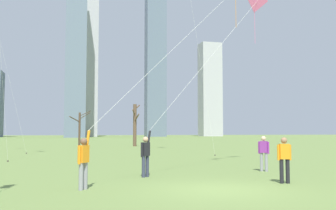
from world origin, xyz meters
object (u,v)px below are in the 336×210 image
Objects in this scene: kite_flyer_midfield_left_orange at (124,115)px; bare_tree_left_of_center at (135,124)px; bare_tree_center at (79,128)px; bystander_watching_nearby at (264,152)px; kite_flyer_foreground_left_pink at (178,109)px; bystander_strolling_midfield at (284,158)px.

kite_flyer_midfield_left_orange reaches higher than bare_tree_left_of_center.
bare_tree_center is 0.83× the size of bare_tree_left_of_center.
bystander_watching_nearby is (6.89, 2.59, -1.50)m from kite_flyer_midfield_left_orange.
kite_flyer_foreground_left_pink reaches higher than bare_tree_center.
bare_tree_left_of_center reaches higher than bare_tree_center.
bystander_watching_nearby is 0.30× the size of bare_tree_left_of_center.
kite_flyer_midfield_left_orange is 2.22× the size of bare_tree_center.
bare_tree_center is (-0.23, 35.10, -0.07)m from kite_flyer_midfield_left_orange.
kite_flyer_midfield_left_orange is 6.11× the size of bystander_strolling_midfield.
kite_flyer_midfield_left_orange is 35.10m from bare_tree_center.
bare_tree_center is at bearing 90.38° from kite_flyer_midfield_left_orange.
kite_flyer_foreground_left_pink is 5.21m from bystander_strolling_midfield.
bystander_strolling_midfield is 4.07m from bystander_watching_nearby.
kite_flyer_foreground_left_pink is 1.87× the size of bare_tree_left_of_center.
kite_flyer_foreground_left_pink is 3.98m from kite_flyer_midfield_left_orange.
bystander_strolling_midfield is 1.00× the size of bystander_watching_nearby.
bare_tree_left_of_center is at bearing 90.54° from bystander_watching_nearby.
bare_tree_center reaches higher than bystander_strolling_midfield.
bare_tree_center is at bearing 173.19° from bare_tree_left_of_center.
kite_flyer_foreground_left_pink is at bearing 124.10° from bystander_strolling_midfield.
bystander_watching_nearby is 0.36× the size of bare_tree_center.
kite_flyer_midfield_left_orange is at bearing -100.89° from bare_tree_left_of_center.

